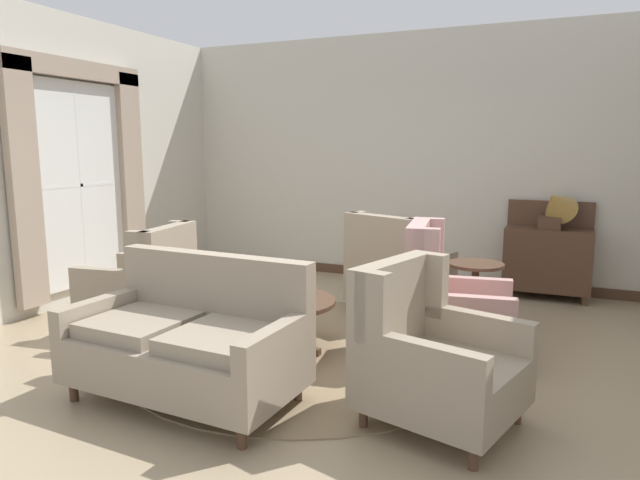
% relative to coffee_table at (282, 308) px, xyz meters
% --- Properties ---
extents(ground, '(9.07, 9.07, 0.00)m').
position_rel_coffee_table_xyz_m(ground, '(0.17, -0.21, -0.38)').
color(ground, '#9E896B').
extents(wall_back, '(6.26, 0.08, 3.14)m').
position_rel_coffee_table_xyz_m(wall_back, '(0.17, 3.03, 1.19)').
color(wall_back, beige).
rests_on(wall_back, ground).
extents(wall_left, '(0.08, 4.54, 3.14)m').
position_rel_coffee_table_xyz_m(wall_left, '(-2.88, 0.76, 1.19)').
color(wall_left, beige).
rests_on(wall_left, ground).
extents(baseboard_back, '(6.10, 0.03, 0.12)m').
position_rel_coffee_table_xyz_m(baseboard_back, '(0.17, 2.98, -0.32)').
color(baseboard_back, '#4C3323').
rests_on(baseboard_back, ground).
extents(area_rug, '(3.05, 3.05, 0.01)m').
position_rel_coffee_table_xyz_m(area_rug, '(0.17, 0.09, -0.37)').
color(area_rug, '#847051').
rests_on(area_rug, ground).
extents(window_with_curtains, '(0.12, 1.82, 2.53)m').
position_rel_coffee_table_xyz_m(window_with_curtains, '(-2.78, 0.58, 1.09)').
color(window_with_curtains, silver).
extents(coffee_table, '(0.92, 0.92, 0.45)m').
position_rel_coffee_table_xyz_m(coffee_table, '(0.00, 0.00, 0.00)').
color(coffee_table, '#4C3323').
rests_on(coffee_table, ground).
extents(porcelain_vase, '(0.19, 0.19, 0.35)m').
position_rel_coffee_table_xyz_m(porcelain_vase, '(0.02, -0.04, 0.22)').
color(porcelain_vase, beige).
rests_on(porcelain_vase, coffee_table).
extents(settee, '(1.62, 0.91, 0.97)m').
position_rel_coffee_table_xyz_m(settee, '(-0.16, -1.07, 0.03)').
color(settee, gray).
rests_on(settee, ground).
extents(armchair_far_left, '(1.09, 1.11, 1.06)m').
position_rel_coffee_table_xyz_m(armchair_far_left, '(0.58, 1.42, 0.06)').
color(armchair_far_left, gray).
rests_on(armchair_far_left, ground).
extents(armchair_foreground_right, '(0.97, 0.92, 1.01)m').
position_rel_coffee_table_xyz_m(armchair_foreground_right, '(-1.46, 0.00, 0.05)').
color(armchair_foreground_right, gray).
rests_on(armchair_foreground_right, ground).
extents(armchair_beside_settee, '(1.07, 1.03, 1.01)m').
position_rel_coffee_table_xyz_m(armchair_beside_settee, '(1.44, -0.75, 0.05)').
color(armchair_beside_settee, gray).
rests_on(armchair_beside_settee, ground).
extents(armchair_near_window, '(0.95, 0.85, 1.11)m').
position_rel_coffee_table_xyz_m(armchair_near_window, '(1.30, 0.46, 0.08)').
color(armchair_near_window, tan).
rests_on(armchair_near_window, ground).
extents(side_table, '(0.52, 0.52, 0.66)m').
position_rel_coffee_table_xyz_m(side_table, '(1.42, 1.20, 0.02)').
color(side_table, '#4C3323').
rests_on(side_table, ground).
extents(sideboard, '(0.94, 0.42, 1.11)m').
position_rel_coffee_table_xyz_m(sideboard, '(1.99, 2.74, 0.10)').
color(sideboard, '#4C3323').
rests_on(sideboard, ground).
extents(gramophone, '(0.53, 0.59, 0.55)m').
position_rel_coffee_table_xyz_m(gramophone, '(2.05, 2.64, 0.70)').
color(gramophone, '#4C3323').
rests_on(gramophone, sideboard).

